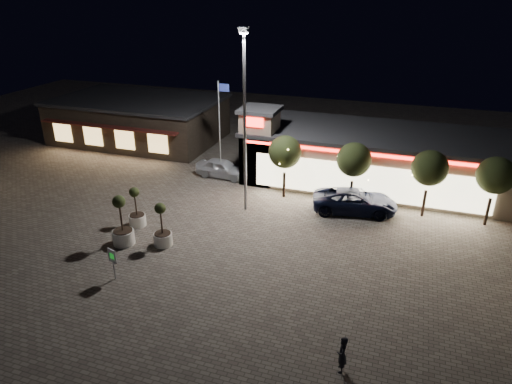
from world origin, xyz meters
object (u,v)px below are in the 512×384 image
(pedestrian, at_px, (342,355))
(valet_sign, at_px, (113,258))
(white_sedan, at_px, (222,168))
(planter_left, at_px, (137,214))
(planter_mid, at_px, (123,229))
(pickup_truck, at_px, (355,201))

(pedestrian, xyz_separation_m, valet_sign, (-12.74, 2.56, 0.44))
(white_sedan, bearing_deg, planter_left, 172.06)
(white_sedan, height_order, planter_mid, planter_mid)
(white_sedan, height_order, valet_sign, valet_sign)
(pickup_truck, height_order, valet_sign, valet_sign)
(pedestrian, bearing_deg, white_sedan, -153.96)
(planter_left, relative_size, valet_sign, 1.49)
(planter_left, bearing_deg, planter_mid, -77.94)
(pickup_truck, height_order, planter_left, planter_left)
(white_sedan, distance_m, planter_mid, 12.17)
(pickup_truck, distance_m, valet_sign, 16.80)
(white_sedan, bearing_deg, valet_sign, -175.54)
(planter_mid, relative_size, valet_sign, 1.77)
(planter_left, height_order, planter_mid, planter_mid)
(white_sedan, xyz_separation_m, valet_sign, (0.14, -15.46, 0.53))
(pedestrian, distance_m, planter_left, 17.08)
(white_sedan, xyz_separation_m, pedestrian, (12.87, -18.02, 0.09))
(pickup_truck, distance_m, pedestrian, 15.12)
(pickup_truck, relative_size, pedestrian, 3.43)
(pickup_truck, relative_size, valet_sign, 3.17)
(white_sedan, bearing_deg, pickup_truck, -100.71)
(pickup_truck, distance_m, planter_mid, 15.80)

